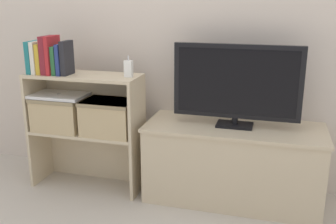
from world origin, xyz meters
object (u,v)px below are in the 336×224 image
at_px(storage_basket_right, 109,116).
at_px(laptop, 59,95).
at_px(book_charcoal, 67,58).
at_px(baby_monitor, 129,69).
at_px(book_mustard, 43,59).
at_px(book_teal, 33,57).
at_px(book_maroon, 48,55).
at_px(book_ivory, 38,57).
at_px(book_forest, 58,60).
at_px(storage_basket_left, 60,111).
at_px(book_crimson, 53,55).
at_px(tv, 237,84).
at_px(tv_stand, 233,163).
at_px(book_navy, 62,59).

distance_m(storage_basket_right, laptop, 0.37).
xyz_separation_m(book_charcoal, baby_monitor, (0.40, 0.04, -0.06)).
xyz_separation_m(book_mustard, storage_basket_right, (0.44, 0.02, -0.35)).
bearing_deg(book_teal, book_charcoal, 0.00).
bearing_deg(storage_basket_right, laptop, 180.00).
relative_size(book_mustard, book_maroon, 0.79).
bearing_deg(book_maroon, book_charcoal, 0.00).
relative_size(storage_basket_right, laptop, 0.93).
height_order(book_ivory, book_mustard, book_ivory).
bearing_deg(book_ivory, book_teal, 180.00).
xyz_separation_m(book_ivory, book_forest, (0.14, 0.00, -0.01)).
bearing_deg(book_forest, storage_basket_left, 137.91).
bearing_deg(book_teal, book_forest, 0.00).
relative_size(book_crimson, book_forest, 1.35).
relative_size(tv, book_ivory, 3.70).
height_order(tv_stand, book_crimson, book_crimson).
bearing_deg(book_navy, storage_basket_right, 4.28).
relative_size(book_teal, book_navy, 1.06).
bearing_deg(book_charcoal, baby_monitor, 5.30).
relative_size(tv, storage_basket_left, 2.30).
height_order(book_mustard, baby_monitor, book_mustard).
bearing_deg(book_charcoal, book_teal, 180.00).
distance_m(tv, book_crimson, 1.17).
relative_size(book_ivory, book_maroon, 0.86).
relative_size(book_mustard, book_forest, 1.06).
bearing_deg(book_forest, book_crimson, 180.00).
relative_size(book_crimson, book_charcoal, 1.13).
distance_m(tv, storage_basket_left, 1.18).
relative_size(book_teal, storage_basket_left, 0.62).
bearing_deg(book_forest, book_charcoal, 0.00).
height_order(tv, book_crimson, book_crimson).
bearing_deg(book_navy, laptop, 159.43).
bearing_deg(storage_basket_left, tv, 4.52).
xyz_separation_m(book_crimson, storage_basket_left, (0.01, 0.02, -0.38)).
bearing_deg(book_teal, tv_stand, 5.04).
height_order(tv_stand, baby_monitor, baby_monitor).
bearing_deg(book_mustard, book_crimson, 0.00).
xyz_separation_m(tv_stand, book_ivory, (-1.27, -0.11, 0.64)).
bearing_deg(book_forest, laptop, 137.91).
height_order(book_crimson, laptop, book_crimson).
xyz_separation_m(book_charcoal, storage_basket_left, (-0.09, 0.02, -0.37)).
relative_size(storage_basket_left, storage_basket_right, 1.00).
distance_m(book_charcoal, storage_basket_right, 0.45).
bearing_deg(book_forest, tv, 5.74).
xyz_separation_m(tv, book_crimson, (-1.16, -0.11, 0.14)).
xyz_separation_m(book_ivory, book_navy, (0.17, -0.00, -0.01)).
bearing_deg(book_teal, storage_basket_left, 8.35).
xyz_separation_m(book_mustard, book_charcoal, (0.18, 0.00, 0.01)).
xyz_separation_m(book_forest, storage_basket_left, (-0.02, 0.02, -0.35)).
xyz_separation_m(book_crimson, laptop, (0.01, 0.02, -0.27)).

